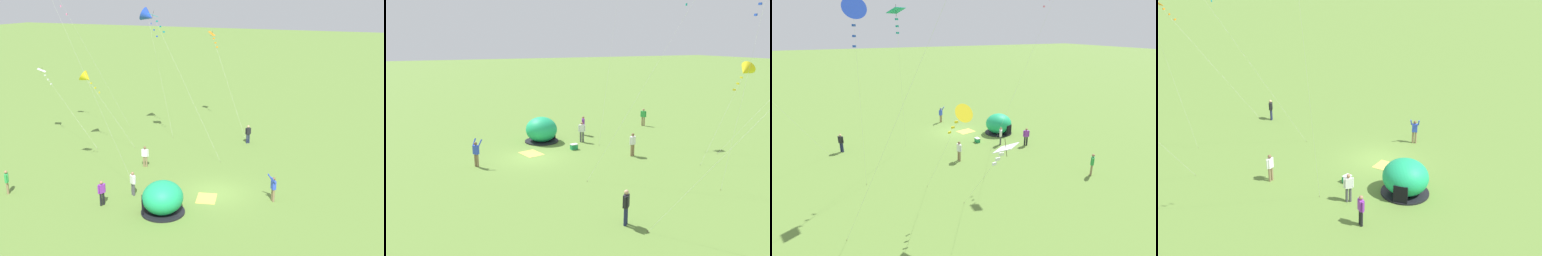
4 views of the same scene
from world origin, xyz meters
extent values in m
plane|color=olive|center=(0.00, 0.00, 0.00)|extent=(300.00, 300.00, 0.00)
ellipsoid|color=#1EAD6B|center=(-3.99, 2.12, 1.05)|extent=(2.70, 2.60, 2.10)
cylinder|color=black|center=(-3.99, 2.12, 0.05)|extent=(2.81, 2.81, 0.10)
cube|color=black|center=(-4.59, 3.24, 0.55)|extent=(0.76, 0.48, 1.10)
cube|color=gold|center=(-1.03, 0.27, 0.01)|extent=(1.96, 1.66, 0.01)
cube|color=#1E8C4C|center=(-0.72, 3.65, 0.19)|extent=(0.39, 0.54, 0.38)
cube|color=white|center=(-0.72, 3.65, 0.41)|extent=(0.40, 0.55, 0.06)
cylinder|color=black|center=(-4.47, 6.22, 0.44)|extent=(0.15, 0.15, 0.88)
cylinder|color=black|center=(-4.65, 6.30, 0.44)|extent=(0.15, 0.15, 0.88)
cube|color=purple|center=(-4.56, 6.26, 1.18)|extent=(0.44, 0.37, 0.60)
sphere|color=#9E7051|center=(-4.56, 6.26, 1.61)|extent=(0.22, 0.22, 0.22)
cylinder|color=purple|center=(-4.33, 6.16, 1.18)|extent=(0.09, 0.09, 0.58)
cylinder|color=purple|center=(-4.79, 6.36, 1.18)|extent=(0.09, 0.09, 0.58)
cylinder|color=#8C7251|center=(0.21, -4.04, 0.44)|extent=(0.15, 0.15, 0.88)
cylinder|color=#8C7251|center=(0.37, -3.93, 0.44)|extent=(0.15, 0.15, 0.88)
cube|color=blue|center=(0.29, -3.99, 1.18)|extent=(0.45, 0.42, 0.60)
sphere|color=brown|center=(0.29, -3.99, 1.61)|extent=(0.22, 0.22, 0.22)
cylinder|color=blue|center=(-0.01, -4.02, 1.64)|extent=(0.33, 0.33, 0.50)
cylinder|color=blue|center=(0.42, -3.71, 1.64)|extent=(0.25, 0.38, 0.50)
cylinder|color=#4C4C51|center=(-2.50, 5.05, 0.44)|extent=(0.15, 0.15, 0.88)
cylinder|color=#4C4C51|center=(-2.39, 5.22, 0.44)|extent=(0.15, 0.15, 0.88)
cube|color=white|center=(-2.45, 5.14, 1.18)|extent=(0.40, 0.45, 0.60)
sphere|color=#9E7051|center=(-2.45, 5.14, 1.61)|extent=(0.22, 0.22, 0.22)
cylinder|color=white|center=(-2.57, 4.92, 1.18)|extent=(0.09, 0.09, 0.58)
cylinder|color=white|center=(-2.32, 5.35, 1.18)|extent=(0.09, 0.09, 0.58)
cylinder|color=#8C7251|center=(-5.60, 13.28, 0.44)|extent=(0.15, 0.15, 0.88)
cylinder|color=#8C7251|center=(-5.45, 13.41, 0.44)|extent=(0.15, 0.15, 0.88)
cube|color=green|center=(-5.52, 13.35, 1.18)|extent=(0.45, 0.43, 0.60)
sphere|color=#9E7051|center=(-5.52, 13.35, 1.61)|extent=(0.22, 0.22, 0.22)
cylinder|color=green|center=(-5.72, 13.18, 1.18)|extent=(0.09, 0.09, 0.58)
cylinder|color=green|center=(-5.33, 13.51, 1.18)|extent=(0.09, 0.09, 0.58)
cylinder|color=#1E2347|center=(11.43, 0.90, 0.44)|extent=(0.15, 0.15, 0.88)
cylinder|color=#1E2347|center=(11.57, 0.77, 0.44)|extent=(0.15, 0.15, 0.88)
cube|color=black|center=(11.50, 0.84, 1.18)|extent=(0.44, 0.44, 0.60)
sphere|color=tan|center=(11.50, 0.84, 1.61)|extent=(0.22, 0.22, 0.22)
cylinder|color=black|center=(11.32, 1.01, 1.18)|extent=(0.09, 0.09, 0.58)
cylinder|color=black|center=(11.68, 0.66, 1.18)|extent=(0.09, 0.09, 0.58)
cylinder|color=#8C7251|center=(2.58, 6.98, 0.44)|extent=(0.15, 0.15, 0.88)
cylinder|color=#8C7251|center=(2.63, 6.79, 0.44)|extent=(0.15, 0.15, 0.88)
cube|color=white|center=(2.60, 6.88, 1.18)|extent=(0.32, 0.43, 0.60)
sphere|color=brown|center=(2.60, 6.88, 1.61)|extent=(0.22, 0.22, 0.22)
cylinder|color=white|center=(2.55, 7.13, 1.18)|extent=(0.09, 0.09, 0.58)
cylinder|color=white|center=(2.66, 6.64, 1.18)|extent=(0.09, 0.09, 0.58)
cylinder|color=silver|center=(5.52, 16.24, 3.25)|extent=(1.31, 6.60, 6.50)
cylinder|color=brown|center=(4.87, 12.94, 0.03)|extent=(0.03, 0.03, 0.06)
cylinder|color=silver|center=(14.89, 3.98, 4.71)|extent=(4.75, 5.26, 9.42)
cylinder|color=brown|center=(12.52, 1.35, 0.03)|extent=(0.03, 0.03, 0.06)
cylinder|color=silver|center=(-2.57, 7.76, 6.84)|extent=(3.27, 3.58, 13.69)
cylinder|color=brown|center=(-0.94, 5.98, 0.03)|extent=(0.03, 0.03, 0.06)
cylinder|color=silver|center=(6.00, 12.06, 3.12)|extent=(0.76, 4.24, 6.25)
cylinder|color=brown|center=(6.37, 9.94, 0.03)|extent=(0.03, 0.03, 0.06)
cone|color=yellow|center=(5.62, 14.17, 6.24)|extent=(1.25, 1.36, 1.29)
cube|color=yellow|center=(5.69, 13.75, 5.77)|extent=(0.20, 0.07, 0.12)
cube|color=yellow|center=(5.76, 13.39, 5.36)|extent=(0.20, 0.07, 0.12)
cube|color=yellow|center=(5.82, 13.03, 4.95)|extent=(0.21, 0.13, 0.12)
cylinder|color=silver|center=(6.65, 4.97, 5.83)|extent=(1.54, 6.75, 11.66)
cylinder|color=brown|center=(5.88, 1.59, 0.03)|extent=(0.03, 0.03, 0.06)
cube|color=teal|center=(7.16, 7.22, 10.32)|extent=(0.20, 0.15, 0.12)
cylinder|color=silver|center=(10.18, 9.07, 5.72)|extent=(0.17, 2.32, 11.43)
cylinder|color=brown|center=(10.26, 7.92, 0.03)|extent=(0.03, 0.03, 0.06)
cube|color=blue|center=(10.13, 9.64, 10.20)|extent=(0.20, 0.06, 0.12)
cube|color=blue|center=(10.15, 9.37, 9.63)|extent=(0.21, 0.10, 0.12)
camera|label=1|loc=(-27.19, -9.38, 13.36)|focal=42.00mm
camera|label=2|loc=(24.98, -7.73, 8.30)|focal=35.00mm
camera|label=3|loc=(11.68, 28.09, 10.62)|focal=28.00mm
camera|label=4|loc=(-18.39, 20.06, 13.06)|focal=42.00mm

